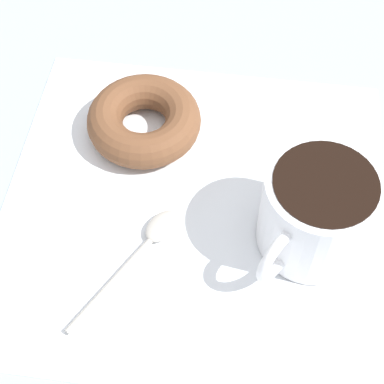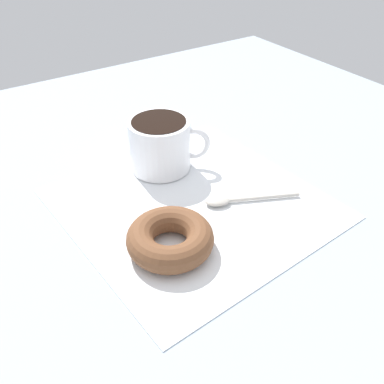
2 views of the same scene
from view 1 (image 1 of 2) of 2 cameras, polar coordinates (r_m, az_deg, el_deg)
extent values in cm
cube|color=#99A8B7|center=(58.97, -2.54, -1.55)|extent=(120.00, 120.00, 2.00)
cube|color=white|center=(57.78, 0.00, -1.20)|extent=(36.10, 36.10, 0.30)
cylinder|color=white|center=(53.48, 11.12, -1.72)|extent=(9.50, 9.50, 8.03)
cylinder|color=black|center=(50.37, 11.81, 0.62)|extent=(8.30, 8.30, 0.60)
torus|color=white|center=(50.95, 7.80, -5.45)|extent=(5.14, 3.45, 5.40)
torus|color=brown|center=(61.54, -4.29, 6.37)|extent=(10.90, 10.90, 3.42)
ellipsoid|color=#B7B2A8|center=(55.97, -2.65, -3.05)|extent=(4.28, 3.71, 0.90)
cylinder|color=#B7B2A8|center=(53.92, -7.05, -7.93)|extent=(10.20, 5.20, 0.56)
camera|label=2|loc=(0.75, -36.36, 40.26)|focal=40.00mm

